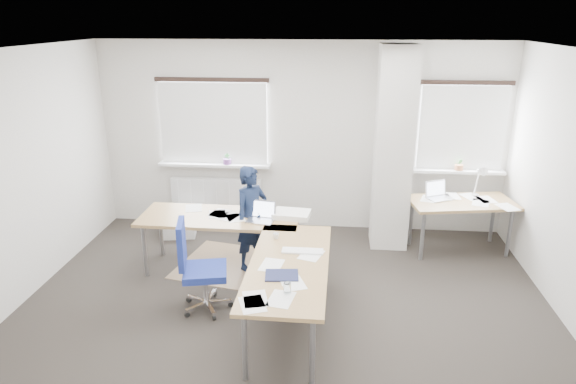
# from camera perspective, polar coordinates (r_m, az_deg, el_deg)

# --- Properties ---
(ground) EXTENTS (6.00, 6.00, 0.00)m
(ground) POSITION_cam_1_polar(r_m,az_deg,el_deg) (5.86, -0.43, -13.11)
(ground) COLOR #292521
(ground) RESTS_ON ground
(room_shell) EXTENTS (6.04, 5.04, 2.82)m
(room_shell) POSITION_cam_1_polar(r_m,az_deg,el_deg) (5.57, 1.87, 4.79)
(room_shell) COLOR beige
(room_shell) RESTS_ON ground
(floor_mat) EXTENTS (1.62, 1.46, 0.01)m
(floor_mat) POSITION_cam_1_polar(r_m,az_deg,el_deg) (6.86, -5.90, -8.09)
(floor_mat) COLOR #816546
(floor_mat) RESTS_ON ground
(white_crate) EXTENTS (0.52, 0.40, 0.28)m
(white_crate) POSITION_cam_1_polar(r_m,az_deg,el_deg) (7.81, -11.97, -3.81)
(white_crate) COLOR white
(white_crate) RESTS_ON ground
(desk_main) EXTENTS (2.40, 2.63, 0.96)m
(desk_main) POSITION_cam_1_polar(r_m,az_deg,el_deg) (5.89, -3.68, -5.32)
(desk_main) COLOR olive
(desk_main) RESTS_ON ground
(desk_side) EXTENTS (1.50, 0.93, 1.22)m
(desk_side) POSITION_cam_1_polar(r_m,az_deg,el_deg) (7.38, 18.70, -1.27)
(desk_side) COLOR olive
(desk_side) RESTS_ON ground
(task_chair) EXTENTS (0.59, 0.57, 1.06)m
(task_chair) POSITION_cam_1_polar(r_m,az_deg,el_deg) (5.83, -9.51, -10.21)
(task_chair) COLOR navy
(task_chair) RESTS_ON ground
(person) EXTENTS (0.57, 0.59, 1.37)m
(person) POSITION_cam_1_polar(r_m,az_deg,el_deg) (6.52, -4.03, -2.94)
(person) COLOR black
(person) RESTS_ON ground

